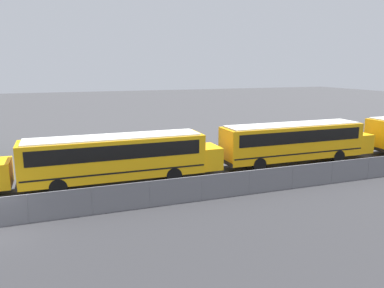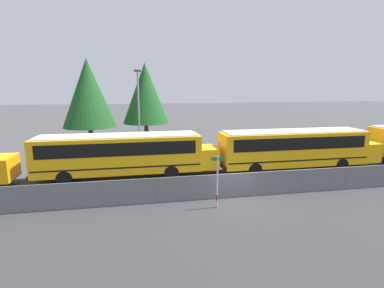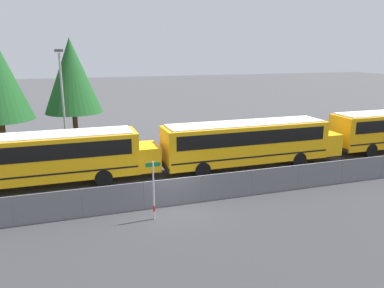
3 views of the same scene
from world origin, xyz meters
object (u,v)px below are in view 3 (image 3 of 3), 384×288
Objects in this scene: school_bus_3 at (250,140)px; street_sign at (154,189)px; school_bus_2 at (43,156)px; tree_0 at (72,76)px; light_pole at (63,99)px.

street_sign is (-8.10, -6.07, -0.36)m from school_bus_3.
school_bus_3 is (13.23, -0.40, 0.00)m from school_bus_2.
school_bus_3 is at bearing -46.03° from tree_0.
tree_0 is (2.09, 11.15, 3.88)m from school_bus_2.
school_bus_2 is 1.63× the size of light_pole.
light_pole is (1.27, 6.44, 2.48)m from school_bus_2.
tree_0 is (0.82, 4.70, 1.40)m from light_pole.
street_sign is at bearing -51.58° from school_bus_2.
street_sign is at bearing -73.35° from light_pole.
street_sign is 0.36× the size of light_pole.
light_pole is (-11.96, 6.84, 2.48)m from school_bus_3.
tree_0 is at bearing 133.97° from school_bus_3.
light_pole is 4.98m from tree_0.
school_bus_3 is 4.49× the size of street_sign.
light_pole is (-3.86, 12.91, 2.84)m from street_sign.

